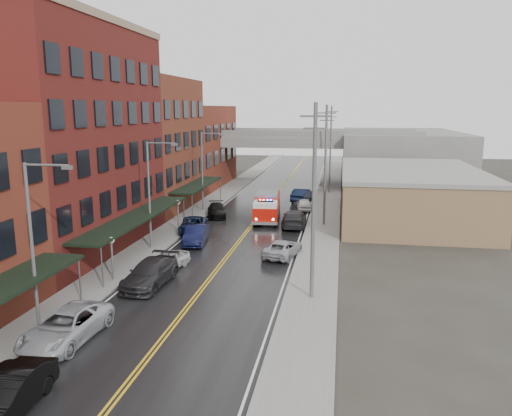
{
  "coord_description": "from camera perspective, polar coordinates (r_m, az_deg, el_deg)",
  "views": [
    {
      "loc": [
        8.77,
        -14.42,
        11.65
      ],
      "look_at": [
        1.44,
        28.13,
        3.0
      ],
      "focal_mm": 35.0,
      "sensor_mm": 36.0,
      "label": 1
    }
  ],
  "objects": [
    {
      "name": "parked_car_left_6",
      "position": [
        47.93,
        -7.2,
        -1.95
      ],
      "size": [
        3.31,
        5.51,
        1.43
      ],
      "primitive_type": "imported",
      "rotation": [
        0.0,
        0.0,
        0.19
      ],
      "color": "#112342",
      "rests_on": "ground"
    },
    {
      "name": "street_lamp_0",
      "position": [
        27.92,
        -23.89,
        -3.06
      ],
      "size": [
        2.64,
        0.22,
        9.0
      ],
      "color": "#59595B",
      "rests_on": "ground"
    },
    {
      "name": "right_far_block",
      "position": [
        85.27,
        16.03,
        5.75
      ],
      "size": [
        18.0,
        30.0,
        8.0
      ],
      "primitive_type": "cube",
      "color": "slate",
      "rests_on": "ground"
    },
    {
      "name": "street_lamp_2",
      "position": [
        56.91,
        -5.93,
        4.75
      ],
      "size": [
        2.64,
        0.22,
        9.0
      ],
      "color": "#59595B",
      "rests_on": "ground"
    },
    {
      "name": "awning_2",
      "position": [
        57.93,
        -6.65,
        2.65
      ],
      "size": [
        2.6,
        13.0,
        3.09
      ],
      "color": "black",
      "rests_on": "ground"
    },
    {
      "name": "awning_1",
      "position": [
        41.71,
        -13.41,
        -0.97
      ],
      "size": [
        2.6,
        18.0,
        3.09
      ],
      "color": "black",
      "rests_on": "ground"
    },
    {
      "name": "parked_car_right_1",
      "position": [
        50.02,
        4.38,
        -1.21
      ],
      "size": [
        2.46,
        5.73,
        1.64
      ],
      "primitive_type": "imported",
      "rotation": [
        0.0,
        0.0,
        3.17
      ],
      "color": "#242426",
      "rests_on": "ground"
    },
    {
      "name": "parked_car_left_7",
      "position": [
        54.64,
        -4.52,
        -0.26
      ],
      "size": [
        3.19,
        5.22,
        1.41
      ],
      "primitive_type": "imported",
      "rotation": [
        0.0,
        0.0,
        0.27
      ],
      "color": "black",
      "rests_on": "ground"
    },
    {
      "name": "globe_lamp_1",
      "position": [
        35.26,
        -16.17,
        -4.49
      ],
      "size": [
        0.44,
        0.44,
        3.12
      ],
      "color": "#59595B",
      "rests_on": "ground"
    },
    {
      "name": "curb_left",
      "position": [
        48.12,
        -7.98,
        -2.7
      ],
      "size": [
        0.3,
        160.0,
        0.15
      ],
      "primitive_type": "cube",
      "color": "gray",
      "rests_on": "ground"
    },
    {
      "name": "parked_car_left_4",
      "position": [
        37.4,
        -10.06,
        -5.92
      ],
      "size": [
        2.83,
        4.24,
        1.34
      ],
      "primitive_type": "imported",
      "rotation": [
        0.0,
        0.0,
        -0.35
      ],
      "color": "beige",
      "rests_on": "ground"
    },
    {
      "name": "fire_truck",
      "position": [
        52.68,
        1.27,
        0.27
      ],
      "size": [
        3.68,
        8.0,
        2.85
      ],
      "rotation": [
        0.0,
        0.0,
        0.09
      ],
      "color": "#BC1308",
      "rests_on": "ground"
    },
    {
      "name": "parked_car_right_3",
      "position": [
        63.72,
        5.3,
        1.51
      ],
      "size": [
        2.69,
        5.33,
        1.68
      ],
      "primitive_type": "imported",
      "rotation": [
        0.0,
        0.0,
        2.95
      ],
      "color": "black",
      "rests_on": "ground"
    },
    {
      "name": "brick_building_c",
      "position": [
        59.34,
        -12.19,
        7.07
      ],
      "size": [
        9.0,
        15.0,
        15.0
      ],
      "primitive_type": "cube",
      "color": "maroon",
      "rests_on": "ground"
    },
    {
      "name": "utility_pole_2",
      "position": [
        69.65,
        8.51,
        6.81
      ],
      "size": [
        1.8,
        0.24,
        12.0
      ],
      "color": "#59595B",
      "rests_on": "ground"
    },
    {
      "name": "parked_car_right_0",
      "position": [
        40.01,
        3.08,
        -4.62
      ],
      "size": [
        3.13,
        5.16,
        1.34
      ],
      "primitive_type": "imported",
      "rotation": [
        0.0,
        0.0,
        2.94
      ],
      "color": "#9E9FA6",
      "rests_on": "ground"
    },
    {
      "name": "sidewalk_left",
      "position": [
        48.64,
        -9.83,
        -2.61
      ],
      "size": [
        3.0,
        160.0,
        0.15
      ],
      "primitive_type": "cube",
      "color": "slate",
      "rests_on": "ground"
    },
    {
      "name": "parked_car_left_2",
      "position": [
        27.69,
        -20.87,
        -12.53
      ],
      "size": [
        2.97,
        5.9,
        1.6
      ],
      "primitive_type": "imported",
      "rotation": [
        0.0,
        0.0,
        -0.05
      ],
      "color": "#ADB0B6",
      "rests_on": "ground"
    },
    {
      "name": "road",
      "position": [
        46.75,
        -1.36,
        -3.09
      ],
      "size": [
        11.0,
        160.0,
        0.02
      ],
      "primitive_type": "cube",
      "color": "black",
      "rests_on": "ground"
    },
    {
      "name": "parked_car_left_5",
      "position": [
        43.98,
        -6.89,
        -3.03
      ],
      "size": [
        2.32,
        5.08,
        1.61
      ],
      "primitive_type": "imported",
      "rotation": [
        0.0,
        0.0,
        0.13
      ],
      "color": "black",
      "rests_on": "ground"
    },
    {
      "name": "street_lamp_1",
      "position": [
        41.87,
        -11.83,
        2.2
      ],
      "size": [
        2.64,
        0.22,
        9.0
      ],
      "color": "#59595B",
      "rests_on": "ground"
    },
    {
      "name": "overpass",
      "position": [
        77.13,
        3.24,
        7.1
      ],
      "size": [
        40.0,
        10.0,
        7.5
      ],
      "color": "slate",
      "rests_on": "ground"
    },
    {
      "name": "sidewalk_right",
      "position": [
        45.93,
        7.63,
        -3.37
      ],
      "size": [
        3.0,
        160.0,
        0.15
      ],
      "primitive_type": "cube",
      "color": "slate",
      "rests_on": "ground"
    },
    {
      "name": "utility_pole_1",
      "position": [
        49.74,
        7.93,
        5.05
      ],
      "size": [
        1.8,
        0.24,
        12.0
      ],
      "color": "#59595B",
      "rests_on": "ground"
    },
    {
      "name": "globe_lamp_2",
      "position": [
        47.86,
        -8.91,
        -0.06
      ],
      "size": [
        0.44,
        0.44,
        3.12
      ],
      "color": "#59595B",
      "rests_on": "ground"
    },
    {
      "name": "utility_pole_0",
      "position": [
        29.95,
        6.61,
        0.97
      ],
      "size": [
        1.8,
        0.24,
        12.0
      ],
      "color": "#59595B",
      "rests_on": "ground"
    },
    {
      "name": "brick_building_b",
      "position": [
        43.53,
        -20.89,
        7.1
      ],
      "size": [
        9.0,
        20.0,
        18.0
      ],
      "primitive_type": "cube",
      "color": "#571A17",
      "rests_on": "ground"
    },
    {
      "name": "brick_building_far",
      "position": [
        75.92,
        -7.21,
        6.97
      ],
      "size": [
        9.0,
        20.0,
        12.0
      ],
      "primitive_type": "cube",
      "color": "brown",
      "rests_on": "ground"
    },
    {
      "name": "curb_right",
      "position": [
        46.01,
        5.58,
        -3.3
      ],
      "size": [
        0.3,
        160.0,
        0.15
      ],
      "primitive_type": "cube",
      "color": "gray",
      "rests_on": "ground"
    },
    {
      "name": "parked_car_left_1",
      "position": [
        22.61,
        -26.59,
        -18.6
      ],
      "size": [
        2.09,
        5.07,
        1.63
      ],
      "primitive_type": "imported",
      "rotation": [
        0.0,
        0.0,
        0.07
      ],
      "color": "black",
      "rests_on": "ground"
    },
    {
      "name": "tan_building",
      "position": [
        55.66,
        17.1,
        1.36
      ],
      "size": [
        14.0,
        22.0,
        5.0
      ],
      "primitive_type": "cube",
      "color": "olive",
      "rests_on": "ground"
    },
    {
      "name": "parked_car_left_3",
      "position": [
        34.31,
        -12.0,
        -7.3
      ],
      "size": [
        2.68,
        5.9,
        1.68
      ],
      "primitive_type": "imported",
      "rotation": [
        0.0,
        0.0,
        -0.06
      ],
      "color": "#262628",
      "rests_on": "ground"
    },
    {
      "name": "parked_car_right_2",
      "position": [
        58.11,
        5.52,
        0.42
      ],
      "size": [
        2.11,
        4.28,
        1.41
      ],
      "primitive_type": "imported",
      "rotation": [
        0.0,
        0.0,
        3.25
      ],
      "color": "silver",
      "rests_on": "ground"
    }
  ]
}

